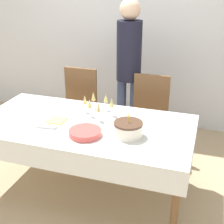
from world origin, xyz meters
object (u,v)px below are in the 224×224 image
object	(u,v)px
dining_chair_far_left	(78,106)
birthday_cake	(128,129)
champagne_tray	(98,107)
person_standing	(129,62)
plate_stack_main	(85,133)
dining_chair_far_right	(149,115)

from	to	relation	value
dining_chair_far_left	birthday_cake	bearing A→B (deg)	-46.81
champagne_tray	person_standing	bearing A→B (deg)	84.37
plate_stack_main	champagne_tray	bearing A→B (deg)	96.44
dining_chair_far_left	dining_chair_far_right	size ratio (longest dim) A/B	1.00
dining_chair_far_left	birthday_cake	xyz separation A→B (m)	(0.87, -0.92, 0.27)
plate_stack_main	person_standing	bearing A→B (deg)	88.54
dining_chair_far_right	person_standing	xyz separation A→B (m)	(-0.30, 0.21, 0.53)
birthday_cake	champagne_tray	distance (m)	0.51
dining_chair_far_left	birthday_cake	world-z (taller)	dining_chair_far_left
dining_chair_far_left	champagne_tray	bearing A→B (deg)	-51.34
birthday_cake	champagne_tray	world-z (taller)	birthday_cake
dining_chair_far_left	person_standing	xyz separation A→B (m)	(0.56, 0.21, 0.53)
birthday_cake	plate_stack_main	distance (m)	0.36
dining_chair_far_left	champagne_tray	distance (m)	0.81
birthday_cake	dining_chair_far_left	bearing A→B (deg)	133.19
dining_chair_far_right	person_standing	size ratio (longest dim) A/B	0.55
dining_chair_far_left	dining_chair_far_right	world-z (taller)	same
dining_chair_far_left	champagne_tray	size ratio (longest dim) A/B	2.56
dining_chair_far_left	plate_stack_main	size ratio (longest dim) A/B	3.52
plate_stack_main	person_standing	size ratio (longest dim) A/B	0.16
dining_chair_far_right	plate_stack_main	bearing A→B (deg)	-107.86
dining_chair_far_left	person_standing	size ratio (longest dim) A/B	0.55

